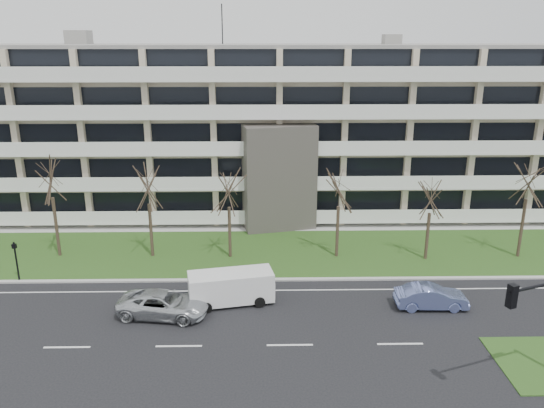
{
  "coord_description": "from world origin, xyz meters",
  "views": [
    {
      "loc": [
        -1.43,
        -25.0,
        15.92
      ],
      "look_at": [
        -0.78,
        10.0,
        4.86
      ],
      "focal_mm": 35.0,
      "sensor_mm": 36.0,
      "label": 1
    }
  ],
  "objects_px": {
    "white_van": "(232,285)",
    "pedestrian_signal": "(16,257)",
    "silver_pickup": "(163,304)",
    "blue_sedan": "(431,297)"
  },
  "relations": [
    {
      "from": "white_van",
      "to": "pedestrian_signal",
      "type": "height_order",
      "value": "pedestrian_signal"
    },
    {
      "from": "blue_sedan",
      "to": "pedestrian_signal",
      "type": "height_order",
      "value": "pedestrian_signal"
    },
    {
      "from": "silver_pickup",
      "to": "white_van",
      "type": "xyz_separation_m",
      "value": [
        4.01,
        1.56,
        0.47
      ]
    },
    {
      "from": "white_van",
      "to": "pedestrian_signal",
      "type": "distance_m",
      "value": 15.06
    },
    {
      "from": "pedestrian_signal",
      "to": "blue_sedan",
      "type": "bearing_deg",
      "value": -5.5
    },
    {
      "from": "silver_pickup",
      "to": "blue_sedan",
      "type": "xyz_separation_m",
      "value": [
        16.24,
        0.68,
        -0.02
      ]
    },
    {
      "from": "white_van",
      "to": "pedestrian_signal",
      "type": "relative_size",
      "value": 1.91
    },
    {
      "from": "white_van",
      "to": "pedestrian_signal",
      "type": "xyz_separation_m",
      "value": [
        -14.69,
        3.27,
        0.62
      ]
    },
    {
      "from": "white_van",
      "to": "pedestrian_signal",
      "type": "bearing_deg",
      "value": 156.3
    },
    {
      "from": "pedestrian_signal",
      "to": "silver_pickup",
      "type": "bearing_deg",
      "value": -21.07
    }
  ]
}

